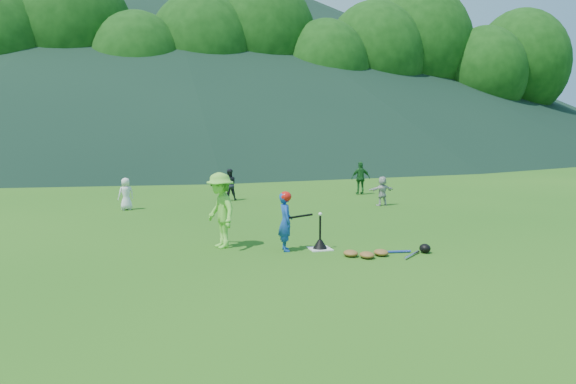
# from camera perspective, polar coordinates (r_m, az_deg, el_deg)

# --- Properties ---
(ground) EXTENTS (120.00, 120.00, 0.00)m
(ground) POSITION_cam_1_polar(r_m,az_deg,el_deg) (11.68, 3.27, -5.83)
(ground) COLOR #225B14
(ground) RESTS_ON ground
(home_plate) EXTENTS (0.45, 0.45, 0.02)m
(home_plate) POSITION_cam_1_polar(r_m,az_deg,el_deg) (11.68, 3.27, -5.78)
(home_plate) COLOR silver
(home_plate) RESTS_ON ground
(baseball) EXTENTS (0.08, 0.08, 0.08)m
(baseball) POSITION_cam_1_polar(r_m,az_deg,el_deg) (11.54, 3.30, -2.25)
(baseball) COLOR white
(baseball) RESTS_ON batting_tee
(batter_child) EXTENTS (0.31, 0.45, 1.20)m
(batter_child) POSITION_cam_1_polar(r_m,az_deg,el_deg) (11.42, -0.25, -3.05)
(batter_child) COLOR #17429E
(batter_child) RESTS_ON ground
(adult_coach) EXTENTS (0.82, 1.13, 1.58)m
(adult_coach) POSITION_cam_1_polar(r_m,az_deg,el_deg) (11.76, -6.88, -1.86)
(adult_coach) COLOR #6DCE3C
(adult_coach) RESTS_ON ground
(fielder_a) EXTENTS (0.55, 0.46, 0.97)m
(fielder_a) POSITION_cam_1_polar(r_m,az_deg,el_deg) (17.53, -16.15, -0.19)
(fielder_a) COLOR silver
(fielder_a) RESTS_ON ground
(fielder_b) EXTENTS (0.52, 0.41, 1.07)m
(fielder_b) POSITION_cam_1_polar(r_m,az_deg,el_deg) (19.02, -6.00, 0.74)
(fielder_b) COLOR black
(fielder_b) RESTS_ON ground
(fielder_c) EXTENTS (0.73, 0.36, 1.20)m
(fielder_c) POSITION_cam_1_polar(r_m,az_deg,el_deg) (20.70, 7.39, 1.41)
(fielder_c) COLOR #1A5721
(fielder_c) RESTS_ON ground
(fielder_d) EXTENTS (0.88, 0.35, 0.93)m
(fielder_d) POSITION_cam_1_polar(r_m,az_deg,el_deg) (17.99, 9.55, 0.10)
(fielder_d) COLOR #BABABA
(fielder_d) RESTS_ON ground
(batting_tee) EXTENTS (0.30, 0.30, 0.68)m
(batting_tee) POSITION_cam_1_polar(r_m,az_deg,el_deg) (11.65, 3.28, -5.21)
(batting_tee) COLOR black
(batting_tee) RESTS_ON home_plate
(batter_gear) EXTENTS (0.72, 0.26, 0.56)m
(batter_gear) POSITION_cam_1_polar(r_m,az_deg,el_deg) (11.35, -0.14, -0.63)
(batter_gear) COLOR red
(batter_gear) RESTS_ON ground
(equipment_pile) EXTENTS (1.80, 0.75, 0.19)m
(equipment_pile) POSITION_cam_1_polar(r_m,az_deg,el_deg) (11.23, 9.47, -6.08)
(equipment_pile) COLOR olive
(equipment_pile) RESTS_ON ground
(outfield_fence) EXTENTS (70.07, 0.08, 1.33)m
(outfield_fence) POSITION_cam_1_polar(r_m,az_deg,el_deg) (39.00, -10.01, 4.08)
(outfield_fence) COLOR gray
(outfield_fence) RESTS_ON ground
(tree_line) EXTENTS (70.04, 11.40, 14.82)m
(tree_line) POSITION_cam_1_polar(r_m,az_deg,el_deg) (45.13, -10.67, 14.00)
(tree_line) COLOR #382314
(tree_line) RESTS_ON ground
(distant_hills) EXTENTS (155.00, 140.00, 32.00)m
(distant_hills) POSITION_cam_1_polar(r_m,az_deg,el_deg) (93.51, -18.25, 14.24)
(distant_hills) COLOR black
(distant_hills) RESTS_ON ground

